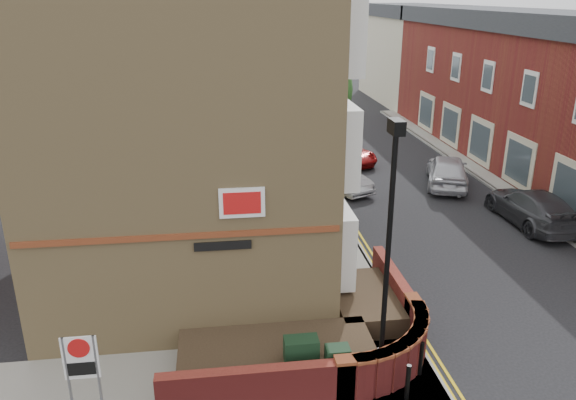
# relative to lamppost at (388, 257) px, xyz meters

# --- Properties ---
(pavement_corner) EXTENTS (13.00, 3.00, 0.12)m
(pavement_corner) POSITION_rel_lamppost_xyz_m (-5.10, 0.30, -3.28)
(pavement_corner) COLOR gray
(pavement_corner) RESTS_ON ground
(pavement_main) EXTENTS (2.00, 32.00, 0.12)m
(pavement_main) POSITION_rel_lamppost_xyz_m (0.40, 14.80, -3.28)
(pavement_main) COLOR gray
(pavement_main) RESTS_ON ground
(pavement_far) EXTENTS (4.00, 40.00, 0.12)m
(pavement_far) POSITION_rel_lamppost_xyz_m (11.40, 11.80, -3.28)
(pavement_far) COLOR gray
(pavement_far) RESTS_ON ground
(kerb_main_near) EXTENTS (0.15, 32.00, 0.12)m
(kerb_main_near) POSITION_rel_lamppost_xyz_m (1.40, 14.80, -3.28)
(kerb_main_near) COLOR gray
(kerb_main_near) RESTS_ON ground
(kerb_main_far) EXTENTS (0.15, 40.00, 0.12)m
(kerb_main_far) POSITION_rel_lamppost_xyz_m (9.40, 11.80, -3.28)
(kerb_main_far) COLOR gray
(kerb_main_far) RESTS_ON ground
(yellow_lines_main) EXTENTS (0.28, 32.00, 0.01)m
(yellow_lines_main) POSITION_rel_lamppost_xyz_m (1.65, 14.80, -3.34)
(yellow_lines_main) COLOR gold
(yellow_lines_main) RESTS_ON ground
(corner_building) EXTENTS (8.95, 10.40, 13.60)m
(corner_building) POSITION_rel_lamppost_xyz_m (-4.44, 6.80, 2.88)
(corner_building) COLOR #A48757
(corner_building) RESTS_ON ground
(garden_wall) EXTENTS (6.80, 6.00, 1.20)m
(garden_wall) POSITION_rel_lamppost_xyz_m (-1.60, 1.30, -3.34)
(garden_wall) COLOR maroon
(garden_wall) RESTS_ON ground
(lamppost) EXTENTS (0.25, 0.50, 6.30)m
(lamppost) POSITION_rel_lamppost_xyz_m (0.00, 0.00, 0.00)
(lamppost) COLOR black
(lamppost) RESTS_ON pavement_corner
(utility_cabinet_large) EXTENTS (0.80, 0.45, 1.20)m
(utility_cabinet_large) POSITION_rel_lamppost_xyz_m (-1.90, 0.10, -2.62)
(utility_cabinet_large) COLOR black
(utility_cabinet_large) RESTS_ON pavement_corner
(utility_cabinet_small) EXTENTS (0.55, 0.40, 1.10)m
(utility_cabinet_small) POSITION_rel_lamppost_xyz_m (-1.10, -0.20, -2.67)
(utility_cabinet_small) COLOR black
(utility_cabinet_small) RESTS_ON pavement_corner
(bollard_near) EXTENTS (0.11, 0.11, 0.90)m
(bollard_near) POSITION_rel_lamppost_xyz_m (0.40, -0.80, -2.77)
(bollard_near) COLOR black
(bollard_near) RESTS_ON pavement_corner
(bollard_far) EXTENTS (0.11, 0.11, 0.90)m
(bollard_far) POSITION_rel_lamppost_xyz_m (1.00, -0.00, -2.77)
(bollard_far) COLOR black
(bollard_far) RESTS_ON pavement_corner
(zone_sign) EXTENTS (0.72, 0.07, 2.20)m
(zone_sign) POSITION_rel_lamppost_xyz_m (-6.60, -0.70, -1.70)
(zone_sign) COLOR slate
(zone_sign) RESTS_ON pavement_corner
(far_terrace) EXTENTS (5.40, 30.40, 8.00)m
(far_terrace) POSITION_rel_lamppost_xyz_m (12.90, 15.80, 0.70)
(far_terrace) COLOR maroon
(far_terrace) RESTS_ON ground
(far_terrace_cream) EXTENTS (5.40, 12.40, 8.00)m
(far_terrace_cream) POSITION_rel_lamppost_xyz_m (12.90, 36.80, 0.71)
(far_terrace_cream) COLOR beige
(far_terrace_cream) RESTS_ON ground
(tree_near) EXTENTS (3.64, 3.65, 6.70)m
(tree_near) POSITION_rel_lamppost_xyz_m (0.40, 12.85, 1.36)
(tree_near) COLOR #382B1E
(tree_near) RESTS_ON pavement_main
(tree_mid) EXTENTS (4.03, 4.03, 7.42)m
(tree_mid) POSITION_rel_lamppost_xyz_m (0.40, 20.85, 1.85)
(tree_mid) COLOR #382B1E
(tree_mid) RESTS_ON pavement_main
(tree_far) EXTENTS (3.81, 3.81, 7.00)m
(tree_far) POSITION_rel_lamppost_xyz_m (0.40, 28.85, 1.57)
(tree_far) COLOR #382B1E
(tree_far) RESTS_ON pavement_main
(traffic_light_assembly) EXTENTS (0.20, 0.16, 4.20)m
(traffic_light_assembly) POSITION_rel_lamppost_xyz_m (0.80, 23.80, -0.56)
(traffic_light_assembly) COLOR black
(traffic_light_assembly) RESTS_ON pavement_main
(silver_car_near) EXTENTS (2.78, 4.03, 1.26)m
(silver_car_near) POSITION_rel_lamppost_xyz_m (2.10, 14.00, -2.71)
(silver_car_near) COLOR gray
(silver_car_near) RESTS_ON ground
(red_car_main) EXTENTS (3.34, 4.72, 1.20)m
(red_car_main) POSITION_rel_lamppost_xyz_m (3.40, 18.51, -2.75)
(red_car_main) COLOR maroon
(red_car_main) RESTS_ON ground
(grey_car_far) EXTENTS (2.11, 4.97, 1.43)m
(grey_car_far) POSITION_rel_lamppost_xyz_m (8.90, 8.85, -2.63)
(grey_car_far) COLOR #303135
(grey_car_far) RESTS_ON ground
(silver_car_far) EXTENTS (3.27, 4.91, 1.55)m
(silver_car_far) POSITION_rel_lamppost_xyz_m (7.40, 13.89, -2.57)
(silver_car_far) COLOR #B8B9C1
(silver_car_far) RESTS_ON ground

